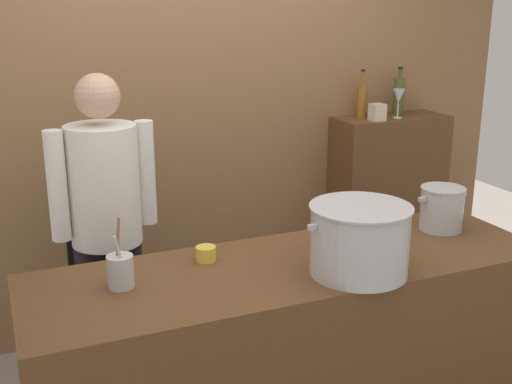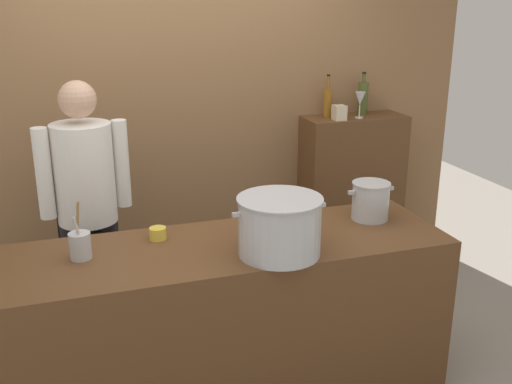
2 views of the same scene
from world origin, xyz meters
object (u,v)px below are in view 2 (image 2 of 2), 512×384
object	(u,v)px
utensil_crock	(80,245)
wine_bottle_olive	(363,98)
stockpot_small	(370,201)
wine_bottle_amber	(328,102)
stockpot_large	(280,226)
wine_glass_wide	(360,99)
butter_jar	(158,233)
chef	(87,200)
spice_tin_cream	(339,113)

from	to	relation	value
utensil_crock	wine_bottle_olive	xyz separation A→B (m)	(2.10, 1.18, 0.41)
stockpot_small	wine_bottle_amber	world-z (taller)	wine_bottle_amber
stockpot_large	wine_bottle_amber	bearing A→B (deg)	57.89
stockpot_small	stockpot_large	bearing A→B (deg)	-155.83
wine_bottle_olive	wine_glass_wide	xyz separation A→B (m)	(-0.08, -0.11, 0.01)
stockpot_small	utensil_crock	distance (m)	1.57
wine_glass_wide	wine_bottle_olive	bearing A→B (deg)	53.79
wine_bottle_olive	butter_jar	bearing A→B (deg)	-148.20
chef	butter_jar	world-z (taller)	chef
wine_bottle_olive	utensil_crock	bearing A→B (deg)	-150.65
chef	wine_bottle_olive	world-z (taller)	chef
butter_jar	wine_glass_wide	world-z (taller)	wine_glass_wide
wine_bottle_amber	spice_tin_cream	world-z (taller)	wine_bottle_amber
chef	stockpot_small	bearing A→B (deg)	147.00
wine_bottle_olive	wine_bottle_amber	world-z (taller)	wine_bottle_olive
chef	stockpot_small	distance (m)	1.63
stockpot_large	wine_bottle_amber	world-z (taller)	wine_bottle_amber
wine_bottle_amber	spice_tin_cream	bearing A→B (deg)	-77.78
spice_tin_cream	wine_bottle_amber	bearing A→B (deg)	102.22
butter_jar	wine_glass_wide	distance (m)	1.95
chef	wine_glass_wide	world-z (taller)	chef
utensil_crock	wine_bottle_amber	size ratio (longest dim) A/B	0.92
chef	wine_bottle_amber	xyz separation A→B (m)	(1.75, 0.51, 0.40)
chef	stockpot_small	xyz separation A→B (m)	(1.51, -0.63, 0.04)
spice_tin_cream	wine_bottle_olive	bearing A→B (deg)	28.04
wine_bottle_amber	wine_glass_wide	bearing A→B (deg)	-29.27
butter_jar	wine_bottle_olive	bearing A→B (deg)	31.80
utensil_crock	butter_jar	world-z (taller)	utensil_crock
wine_bottle_olive	wine_glass_wide	size ratio (longest dim) A/B	1.66
butter_jar	wine_bottle_amber	xyz separation A→B (m)	(1.43, 1.07, 0.43)
chef	wine_bottle_amber	size ratio (longest dim) A/B	5.42
chef	wine_bottle_amber	world-z (taller)	chef
chef	stockpot_large	distance (m)	1.26
butter_jar	wine_glass_wide	xyz separation A→B (m)	(1.63, 0.95, 0.46)
utensil_crock	stockpot_large	bearing A→B (deg)	-15.05
stockpot_large	wine_bottle_olive	world-z (taller)	wine_bottle_olive
butter_jar	stockpot_small	bearing A→B (deg)	-3.63
utensil_crock	wine_bottle_amber	world-z (taller)	wine_bottle_amber
stockpot_small	wine_bottle_olive	bearing A→B (deg)	65.01
stockpot_large	butter_jar	distance (m)	0.66
wine_bottle_olive	wine_bottle_amber	xyz separation A→B (m)	(-0.28, 0.00, -0.02)
stockpot_small	wine_bottle_amber	size ratio (longest dim) A/B	0.91
wine_bottle_olive	wine_bottle_amber	bearing A→B (deg)	179.36
utensil_crock	wine_bottle_amber	xyz separation A→B (m)	(1.82, 1.19, 0.39)
stockpot_large	butter_jar	size ratio (longest dim) A/B	5.40
stockpot_small	chef	bearing A→B (deg)	157.33
stockpot_small	utensil_crock	bearing A→B (deg)	-178.38
stockpot_small	wine_glass_wide	size ratio (longest dim) A/B	1.48
stockpot_large	spice_tin_cream	bearing A→B (deg)	54.35
stockpot_small	wine_bottle_olive	world-z (taller)	wine_bottle_olive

